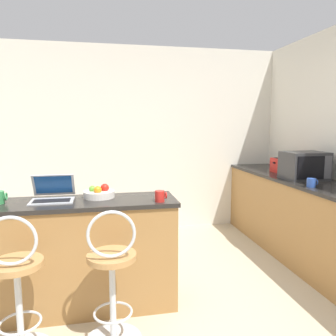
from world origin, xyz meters
name	(u,v)px	position (x,y,z in m)	size (l,w,h in m)	color
wall_back	(132,140)	(0.00, 2.67, 1.30)	(12.00, 0.06, 2.60)	silver
breakfast_bar	(73,256)	(-0.67, 0.69, 0.46)	(1.71, 0.49, 0.92)	#9E703D
counter_right	(313,224)	(1.80, 1.07, 0.46)	(0.62, 3.17, 0.92)	#9E703D
bar_stool_near	(17,291)	(-0.98, 0.18, 0.46)	(0.40, 0.40, 0.99)	silver
bar_stool_far	(112,282)	(-0.37, 0.18, 0.46)	(0.40, 0.40, 0.99)	silver
laptop	(53,194)	(-0.82, 0.76, 0.97)	(0.33, 0.30, 0.21)	#B7BABF
microwave	(304,166)	(1.79, 1.26, 1.07)	(0.45, 0.36, 0.31)	#2D2D30
toaster	(281,165)	(1.80, 1.77, 1.01)	(0.18, 0.24, 0.18)	red
mug_red	(160,196)	(0.03, 0.54, 0.97)	(0.10, 0.08, 0.09)	red
mug_blue	(312,183)	(1.59, 0.84, 0.96)	(0.10, 0.08, 0.09)	#2D51AD
fruit_bowl	(99,193)	(-0.45, 0.78, 0.96)	(0.26, 0.26, 0.11)	silver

